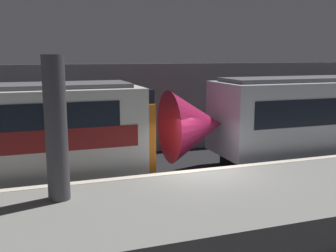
# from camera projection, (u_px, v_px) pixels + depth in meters

# --- Properties ---
(ground_plane) EXTENTS (120.00, 120.00, 0.00)m
(ground_plane) POSITION_uv_depth(u_px,v_px,m) (199.00, 196.00, 13.27)
(ground_plane) COLOR black
(platform) EXTENTS (40.00, 4.64, 0.97)m
(platform) POSITION_uv_depth(u_px,v_px,m) (232.00, 208.00, 11.02)
(platform) COLOR slate
(platform) RESTS_ON ground
(station_rear_barrier) EXTENTS (50.00, 0.15, 4.29)m
(station_rear_barrier) POSITION_uv_depth(u_px,v_px,m) (145.00, 109.00, 18.94)
(station_rear_barrier) COLOR gray
(station_rear_barrier) RESTS_ON ground
(support_pillar_near) EXTENTS (0.57, 0.57, 3.77)m
(support_pillar_near) POSITION_uv_depth(u_px,v_px,m) (56.00, 129.00, 10.05)
(support_pillar_near) COLOR #47474C
(support_pillar_near) RESTS_ON platform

